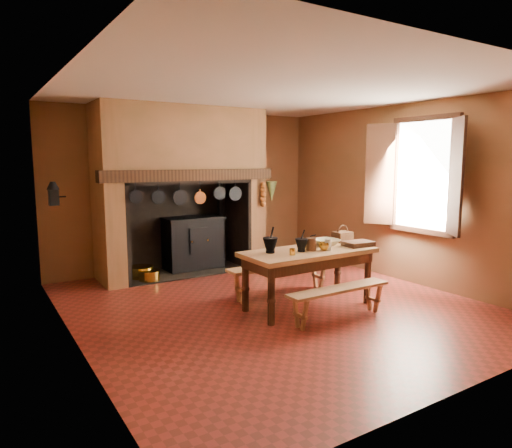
{
  "coord_description": "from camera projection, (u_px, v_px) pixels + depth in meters",
  "views": [
    {
      "loc": [
        -3.35,
        -4.87,
        1.93
      ],
      "look_at": [
        -0.09,
        0.3,
        1.07
      ],
      "focal_mm": 32.0,
      "sensor_mm": 36.0,
      "label": 1
    }
  ],
  "objects": [
    {
      "name": "wall_right",
      "position": [
        403.0,
        194.0,
        7.25
      ],
      "size": [
        0.02,
        5.5,
        2.8
      ],
      "primitive_type": "cube",
      "color": "brown",
      "rests_on": "floor"
    },
    {
      "name": "window",
      "position": [
        419.0,
        175.0,
        6.79
      ],
      "size": [
        0.39,
        1.75,
        1.76
      ],
      "color": "white",
      "rests_on": "wall_right"
    },
    {
      "name": "herb_bunch",
      "position": [
        272.0,
        191.0,
        8.05
      ],
      "size": [
        0.2,
        0.2,
        0.35
      ],
      "primitive_type": "cone",
      "rotation": [
        3.14,
        0.0,
        0.0
      ],
      "color": "#4C5829",
      "rests_on": "chimney_breast"
    },
    {
      "name": "chimney_breast",
      "position": [
        181.0,
        167.0,
        7.64
      ],
      "size": [
        2.95,
        0.96,
        2.8
      ],
      "color": "brown",
      "rests_on": "floor"
    },
    {
      "name": "wicker_basket",
      "position": [
        342.0,
        236.0,
        6.52
      ],
      "size": [
        0.26,
        0.19,
        0.25
      ],
      "rotation": [
        0.0,
        0.0,
        0.03
      ],
      "color": "#4A2F16",
      "rests_on": "work_table"
    },
    {
      "name": "bench_back",
      "position": [
        282.0,
        272.0,
        6.49
      ],
      "size": [
        1.67,
        0.29,
        0.47
      ],
      "color": "#A5794B",
      "rests_on": "floor"
    },
    {
      "name": "ceiling",
      "position": [
        274.0,
        90.0,
        5.73
      ],
      "size": [
        5.5,
        5.5,
        0.0
      ],
      "primitive_type": "plane",
      "rotation": [
        3.14,
        0.0,
        0.0
      ],
      "color": "silver",
      "rests_on": "back_wall"
    },
    {
      "name": "stoneware_crock",
      "position": [
        311.0,
        244.0,
        5.9
      ],
      "size": [
        0.16,
        0.16,
        0.16
      ],
      "primitive_type": "cylinder",
      "rotation": [
        0.0,
        0.0,
        -0.29
      ],
      "color": "brown",
      "rests_on": "work_table"
    },
    {
      "name": "mortar_large",
      "position": [
        270.0,
        244.0,
        5.73
      ],
      "size": [
        0.19,
        0.19,
        0.33
      ],
      "rotation": [
        0.0,
        0.0,
        0.21
      ],
      "color": "black",
      "rests_on": "work_table"
    },
    {
      "name": "glass_jar",
      "position": [
        328.0,
        245.0,
        5.9
      ],
      "size": [
        0.1,
        0.1,
        0.15
      ],
      "primitive_type": "cylinder",
      "rotation": [
        0.0,
        0.0,
        -0.18
      ],
      "color": "beige",
      "rests_on": "work_table"
    },
    {
      "name": "brass_cup",
      "position": [
        324.0,
        246.0,
        5.9
      ],
      "size": [
        0.16,
        0.16,
        0.11
      ],
      "primitive_type": "imported",
      "rotation": [
        0.0,
        0.0,
        0.15
      ],
      "color": "gold",
      "rests_on": "work_table"
    },
    {
      "name": "mortar_small",
      "position": [
        301.0,
        244.0,
        5.82
      ],
      "size": [
        0.17,
        0.17,
        0.28
      ],
      "rotation": [
        0.0,
        0.0,
        -0.23
      ],
      "color": "black",
      "rests_on": "work_table"
    },
    {
      "name": "bench_front",
      "position": [
        339.0,
        296.0,
        5.51
      ],
      "size": [
        1.44,
        0.25,
        0.4
      ],
      "color": "#A5794B",
      "rests_on": "floor"
    },
    {
      "name": "wall_coffee_mill",
      "position": [
        53.0,
        192.0,
        5.93
      ],
      "size": [
        0.23,
        0.16,
        0.31
      ],
      "color": "black",
      "rests_on": "wall_left"
    },
    {
      "name": "coffee_grinder",
      "position": [
        310.0,
        242.0,
        6.15
      ],
      "size": [
        0.15,
        0.13,
        0.16
      ],
      "rotation": [
        0.0,
        0.0,
        -0.26
      ],
      "color": "#381D11",
      "rests_on": "work_table"
    },
    {
      "name": "floor",
      "position": [
        273.0,
        305.0,
        6.12
      ],
      "size": [
        5.5,
        5.5,
        0.0
      ],
      "primitive_type": "plane",
      "color": "maroon",
      "rests_on": "ground"
    },
    {
      "name": "iron_range",
      "position": [
        194.0,
        242.0,
        8.08
      ],
      "size": [
        1.12,
        0.55,
        1.6
      ],
      "color": "black",
      "rests_on": "floor"
    },
    {
      "name": "wall_left",
      "position": [
        70.0,
        213.0,
        4.61
      ],
      "size": [
        0.02,
        5.5,
        2.8
      ],
      "primitive_type": "cube",
      "color": "brown",
      "rests_on": "floor"
    },
    {
      "name": "brass_mug_b",
      "position": [
        305.0,
        244.0,
        6.09
      ],
      "size": [
        0.09,
        0.09,
        0.1
      ],
      "primitive_type": "cylinder",
      "rotation": [
        0.0,
        0.0,
        0.06
      ],
      "color": "gold",
      "rests_on": "work_table"
    },
    {
      "name": "wooden_tray",
      "position": [
        358.0,
        244.0,
        6.2
      ],
      "size": [
        0.4,
        0.3,
        0.07
      ],
      "primitive_type": "cube",
      "rotation": [
        0.0,
        0.0,
        -0.08
      ],
      "color": "#381D11",
      "rests_on": "work_table"
    },
    {
      "name": "back_wall",
      "position": [
        188.0,
        189.0,
        8.23
      ],
      "size": [
        5.0,
        0.02,
        2.8
      ],
      "primitive_type": "cube",
      "color": "brown",
      "rests_on": "floor"
    },
    {
      "name": "hanging_pans",
      "position": [
        192.0,
        196.0,
        7.27
      ],
      "size": [
        1.92,
        0.29,
        0.27
      ],
      "color": "black",
      "rests_on": "chimney_breast"
    },
    {
      "name": "onion_string",
      "position": [
        263.0,
        195.0,
        7.96
      ],
      "size": [
        0.12,
        0.1,
        0.46
      ],
      "primitive_type": null,
      "color": "#93601B",
      "rests_on": "chimney_breast"
    },
    {
      "name": "work_table",
      "position": [
        309.0,
        259.0,
        5.95
      ],
      "size": [
        1.77,
        0.79,
        0.77
      ],
      "color": "#A5794B",
      "rests_on": "floor"
    },
    {
      "name": "wall_front",
      "position": [
        469.0,
        227.0,
        3.62
      ],
      "size": [
        5.0,
        0.02,
        2.8
      ],
      "primitive_type": "cube",
      "color": "brown",
      "rests_on": "floor"
    },
    {
      "name": "hearth_pans",
      "position": [
        143.0,
        274.0,
        7.41
      ],
      "size": [
        0.51,
        0.62,
        0.2
      ],
      "color": "gold",
      "rests_on": "floor"
    },
    {
      "name": "mixing_bowl",
      "position": [
        326.0,
        242.0,
        6.26
      ],
      "size": [
        0.35,
        0.35,
        0.09
      ],
      "primitive_type": "imported",
      "rotation": [
        0.0,
        0.0,
        -0.0
      ],
      "color": "beige",
      "rests_on": "work_table"
    },
    {
      "name": "brass_mug_a",
      "position": [
        292.0,
        252.0,
        5.61
      ],
      "size": [
        0.09,
        0.09,
        0.08
      ],
      "primitive_type": "cylinder",
      "rotation": [
        0.0,
        0.0,
        0.23
      ],
      "color": "gold",
      "rests_on": "work_table"
    }
  ]
}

